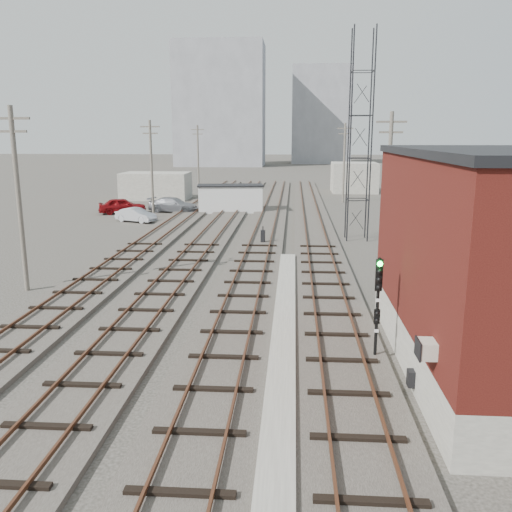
# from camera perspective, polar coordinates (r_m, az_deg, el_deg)

# --- Properties ---
(ground) EXTENTS (320.00, 320.00, 0.00)m
(ground) POSITION_cam_1_polar(r_m,az_deg,el_deg) (65.78, 3.28, 5.91)
(ground) COLOR #282621
(ground) RESTS_ON ground
(track_right) EXTENTS (3.20, 90.00, 0.39)m
(track_right) POSITION_cam_1_polar(r_m,az_deg,el_deg) (44.99, 6.10, 2.90)
(track_right) COLOR #332D28
(track_right) RESTS_ON ground
(track_mid_right) EXTENTS (3.20, 90.00, 0.39)m
(track_mid_right) POSITION_cam_1_polar(r_m,az_deg,el_deg) (45.02, 1.00, 2.97)
(track_mid_right) COLOR #332D28
(track_mid_right) RESTS_ON ground
(track_mid_left) EXTENTS (3.20, 90.00, 0.39)m
(track_mid_left) POSITION_cam_1_polar(r_m,az_deg,el_deg) (45.40, -4.05, 3.03)
(track_mid_left) COLOR #332D28
(track_mid_left) RESTS_ON ground
(track_left) EXTENTS (3.20, 90.00, 0.39)m
(track_left) POSITION_cam_1_polar(r_m,az_deg,el_deg) (46.13, -8.99, 3.05)
(track_left) COLOR #332D28
(track_left) RESTS_ON ground
(platform_curb) EXTENTS (0.90, 28.00, 0.26)m
(platform_curb) POSITION_cam_1_polar(r_m,az_deg,el_deg) (20.73, 2.90, -8.60)
(platform_curb) COLOR gray
(platform_curb) RESTS_ON ground
(brick_building) EXTENTS (6.54, 12.20, 7.22)m
(brick_building) POSITION_cam_1_polar(r_m,az_deg,el_deg) (19.00, 24.51, -0.68)
(brick_building) COLOR gray
(brick_building) RESTS_ON ground
(lattice_tower) EXTENTS (1.60, 1.60, 15.00)m
(lattice_tower) POSITION_cam_1_polar(r_m,az_deg,el_deg) (40.60, 10.88, 12.20)
(lattice_tower) COLOR black
(lattice_tower) RESTS_ON ground
(utility_pole_left_a) EXTENTS (1.80, 0.24, 9.00)m
(utility_pole_left_a) POSITION_cam_1_polar(r_m,az_deg,el_deg) (28.75, -23.73, 5.90)
(utility_pole_left_a) COLOR #595147
(utility_pole_left_a) RESTS_ON ground
(utility_pole_left_b) EXTENTS (1.80, 0.24, 9.00)m
(utility_pole_left_b) POSITION_cam_1_polar(r_m,az_deg,el_deg) (52.14, -10.94, 9.26)
(utility_pole_left_b) COLOR #595147
(utility_pole_left_b) RESTS_ON ground
(utility_pole_left_c) EXTENTS (1.80, 0.24, 9.00)m
(utility_pole_left_c) POSITION_cam_1_polar(r_m,az_deg,el_deg) (76.55, -6.12, 10.40)
(utility_pole_left_c) COLOR #595147
(utility_pole_left_c) RESTS_ON ground
(utility_pole_right_a) EXTENTS (1.80, 0.24, 9.00)m
(utility_pole_right_a) POSITION_cam_1_polar(r_m,az_deg,el_deg) (33.93, 13.76, 7.46)
(utility_pole_right_a) COLOR #595147
(utility_pole_right_a) RESTS_ON ground
(utility_pole_right_b) EXTENTS (1.80, 0.24, 9.00)m
(utility_pole_right_b) POSITION_cam_1_polar(r_m,az_deg,el_deg) (63.65, 9.26, 9.88)
(utility_pole_right_b) COLOR #595147
(utility_pole_right_b) RESTS_ON ground
(apartment_left) EXTENTS (22.00, 14.00, 30.00)m
(apartment_left) POSITION_cam_1_polar(r_m,az_deg,el_deg) (141.78, -3.77, 15.54)
(apartment_left) COLOR gray
(apartment_left) RESTS_ON ground
(apartment_right) EXTENTS (16.00, 12.00, 26.00)m
(apartment_right) POSITION_cam_1_polar(r_m,az_deg,el_deg) (155.59, 6.86, 14.47)
(apartment_right) COLOR gray
(apartment_right) RESTS_ON ground
(shed_left) EXTENTS (8.00, 5.00, 3.20)m
(shed_left) POSITION_cam_1_polar(r_m,az_deg,el_deg) (67.73, -10.48, 7.28)
(shed_left) COLOR gray
(shed_left) RESTS_ON ground
(shed_right) EXTENTS (6.00, 6.00, 4.00)m
(shed_right) POSITION_cam_1_polar(r_m,az_deg,el_deg) (75.98, 10.28, 8.14)
(shed_right) COLOR gray
(shed_right) RESTS_ON ground
(signal_mast) EXTENTS (0.40, 0.40, 3.64)m
(signal_mast) POSITION_cam_1_polar(r_m,az_deg,el_deg) (18.84, 12.69, -4.83)
(signal_mast) COLOR gray
(signal_mast) RESTS_ON ground
(switch_stand) EXTENTS (0.32, 0.32, 1.24)m
(switch_stand) POSITION_cam_1_polar(r_m,az_deg,el_deg) (38.51, 0.73, 2.06)
(switch_stand) COLOR black
(switch_stand) RESTS_ON ground
(site_trailer) EXTENTS (6.88, 3.68, 2.76)m
(site_trailer) POSITION_cam_1_polar(r_m,az_deg,el_deg) (55.19, -2.71, 6.09)
(site_trailer) COLOR silver
(site_trailer) RESTS_ON ground
(car_red) EXTENTS (4.98, 3.27, 1.58)m
(car_red) POSITION_cam_1_polar(r_m,az_deg,el_deg) (55.65, -13.89, 5.16)
(car_red) COLOR maroon
(car_red) RESTS_ON ground
(car_silver) EXTENTS (4.06, 2.72, 1.26)m
(car_silver) POSITION_cam_1_polar(r_m,az_deg,el_deg) (49.92, -12.52, 4.24)
(car_silver) COLOR #B2B5BA
(car_silver) RESTS_ON ground
(car_grey) EXTENTS (5.36, 2.82, 1.48)m
(car_grey) POSITION_cam_1_polar(r_m,az_deg,el_deg) (55.74, -8.68, 5.35)
(car_grey) COLOR slate
(car_grey) RESTS_ON ground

